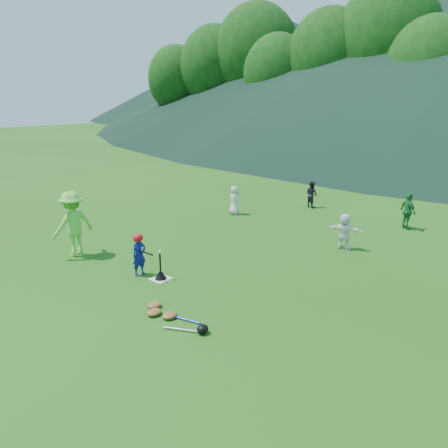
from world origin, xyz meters
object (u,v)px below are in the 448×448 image
at_px(batter_child, 139,255).
at_px(adult_coach, 73,224).
at_px(fielder_c, 408,211).
at_px(home_plate, 161,279).
at_px(fielder_d, 345,231).
at_px(fielder_a, 234,200).
at_px(equipment_pile, 169,315).
at_px(fielder_b, 312,194).
at_px(batting_tee, 161,275).

bearing_deg(batter_child, adult_coach, 99.93).
bearing_deg(fielder_c, home_plate, 105.99).
bearing_deg(fielder_c, batter_child, 102.72).
distance_m(adult_coach, fielder_d, 7.98).
bearing_deg(home_plate, fielder_d, 63.56).
relative_size(adult_coach, fielder_c, 1.49).
height_order(adult_coach, fielder_a, adult_coach).
bearing_deg(fielder_c, equipment_pile, 117.61).
xyz_separation_m(home_plate, fielder_c, (3.31, 8.47, 0.63)).
relative_size(batter_child, fielder_d, 0.98).
bearing_deg(fielder_a, home_plate, 122.78).
xyz_separation_m(adult_coach, fielder_d, (5.77, 5.50, -0.39)).
bearing_deg(adult_coach, fielder_d, 135.32).
bearing_deg(equipment_pile, home_plate, 142.58).
bearing_deg(fielder_b, adult_coach, 95.08).
bearing_deg(fielder_b, batting_tee, 114.39).
bearing_deg(fielder_b, batter_child, 110.40).
height_order(batter_child, batting_tee, batter_child).
bearing_deg(adult_coach, fielder_c, 145.25).
distance_m(adult_coach, fielder_c, 11.01).
bearing_deg(home_plate, batting_tee, 0.00).
relative_size(fielder_a, equipment_pile, 0.62).
height_order(adult_coach, fielder_b, adult_coach).
distance_m(fielder_a, equipment_pile, 8.56).
xyz_separation_m(batter_child, adult_coach, (-2.59, -0.24, 0.41)).
bearing_deg(fielder_d, home_plate, 55.28).
bearing_deg(equipment_pile, adult_coach, 169.86).
xyz_separation_m(fielder_c, fielder_d, (-0.77, -3.36, -0.08)).
relative_size(fielder_b, fielder_d, 0.99).
distance_m(home_plate, batting_tee, 0.12).
distance_m(batter_child, fielder_d, 6.14).
relative_size(fielder_c, fielder_d, 1.15).
xyz_separation_m(fielder_c, batting_tee, (-3.31, -8.47, -0.51)).
bearing_deg(adult_coach, batter_child, 97.09).
relative_size(batter_child, fielder_b, 0.99).
xyz_separation_m(fielder_a, equipment_pile, (4.19, -7.45, -0.49)).
xyz_separation_m(home_plate, fielder_b, (-0.78, 9.13, 0.54)).
height_order(fielder_c, fielder_d, fielder_c).
relative_size(fielder_d, batting_tee, 1.63).
distance_m(adult_coach, equipment_pile, 5.02).
distance_m(batter_child, fielder_a, 6.62).
height_order(adult_coach, equipment_pile, adult_coach).
xyz_separation_m(batter_child, fielder_d, (3.18, 5.25, 0.01)).
height_order(fielder_b, equipment_pile, fielder_b).
relative_size(home_plate, equipment_pile, 0.25).
height_order(adult_coach, fielder_c, adult_coach).
distance_m(batting_tee, equipment_pile, 2.07).
bearing_deg(adult_coach, home_plate, 98.51).
bearing_deg(batting_tee, fielder_a, 112.34).
height_order(batter_child, fielder_d, fielder_d).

